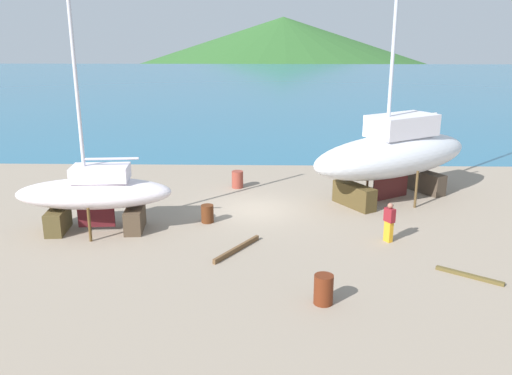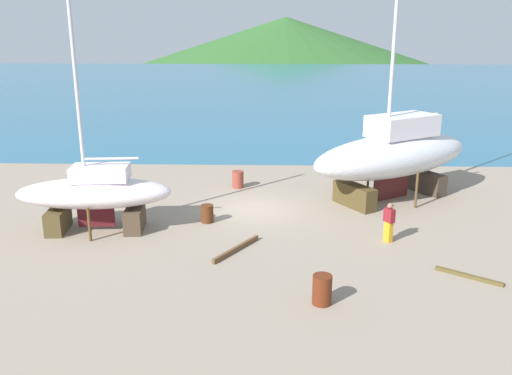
% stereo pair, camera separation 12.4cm
% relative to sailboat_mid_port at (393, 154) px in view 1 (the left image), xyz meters
% --- Properties ---
extents(ground_plane, '(44.89, 44.89, 0.00)m').
position_rel_sailboat_mid_port_xyz_m(ground_plane, '(-6.73, -4.61, -2.27)').
color(ground_plane, gray).
extents(sea_water, '(138.63, 94.86, 0.01)m').
position_rel_sailboat_mid_port_xyz_m(sea_water, '(-6.73, 54.04, -2.27)').
color(sea_water, '#29698B').
rests_on(sea_water, ground).
extents(headland_hill, '(146.83, 146.83, 23.05)m').
position_rel_sailboat_mid_port_xyz_m(headland_hill, '(-1.42, 169.54, -2.27)').
color(headland_hill, '#306029').
rests_on(headland_hill, ground).
extents(sailboat_mid_port, '(9.55, 7.60, 14.38)m').
position_rel_sailboat_mid_port_xyz_m(sailboat_mid_port, '(0.00, 0.00, 0.00)').
color(sailboat_mid_port, '#4A3B1E').
rests_on(sailboat_mid_port, ground).
extents(sailboat_large_starboard, '(6.51, 2.68, 9.70)m').
position_rel_sailboat_mid_port_xyz_m(sailboat_large_starboard, '(-13.26, -4.79, -0.66)').
color(sailboat_large_starboard, '#4E4123').
rests_on(sailboat_large_starboard, ground).
extents(worker, '(0.43, 0.50, 1.61)m').
position_rel_sailboat_mid_port_xyz_m(worker, '(-1.31, -5.70, -1.44)').
color(worker, orange).
rests_on(worker, ground).
extents(barrel_tipped_right, '(0.78, 0.78, 0.95)m').
position_rel_sailboat_mid_port_xyz_m(barrel_tipped_right, '(-4.37, -10.84, -1.80)').
color(barrel_tipped_right, '#5B2410').
rests_on(barrel_tipped_right, ground).
extents(barrel_rust_mid, '(0.78, 0.78, 0.78)m').
position_rel_sailboat_mid_port_xyz_m(barrel_rust_mid, '(-8.76, -3.66, -1.88)').
color(barrel_rust_mid, '#522712').
rests_on(barrel_rust_mid, ground).
extents(barrel_tar_black, '(0.69, 0.69, 0.90)m').
position_rel_sailboat_mid_port_xyz_m(barrel_tar_black, '(-7.75, 1.71, -1.82)').
color(barrel_tar_black, brown).
rests_on(barrel_tar_black, ground).
extents(timber_long_aft, '(1.63, 2.50, 0.19)m').
position_rel_sailboat_mid_port_xyz_m(timber_long_aft, '(-7.28, -6.84, -2.18)').
color(timber_long_aft, brown).
rests_on(timber_long_aft, ground).
extents(timber_short_cross, '(1.95, 1.44, 0.12)m').
position_rel_sailboat_mid_port_xyz_m(timber_short_cross, '(0.81, -8.89, -2.21)').
color(timber_short_cross, brown).
rests_on(timber_short_cross, ground).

